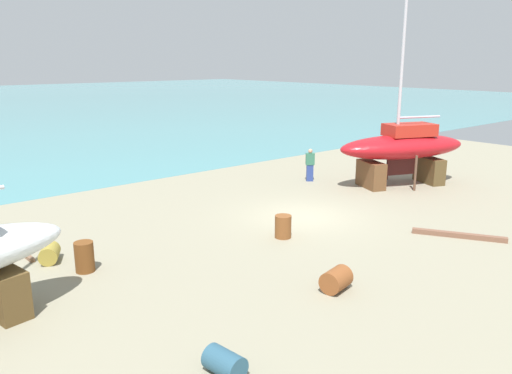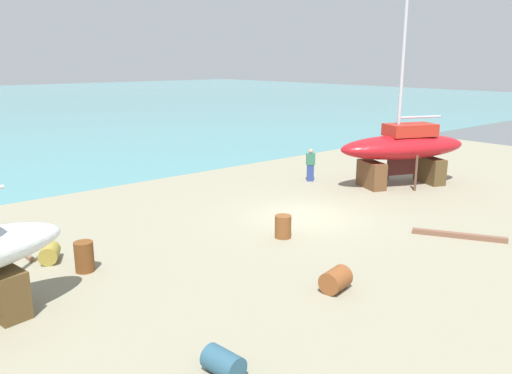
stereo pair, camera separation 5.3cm
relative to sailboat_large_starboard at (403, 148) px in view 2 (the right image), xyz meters
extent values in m
plane|color=gray|center=(-7.51, -2.91, -1.85)|extent=(47.62, 47.62, 0.00)
cube|color=brown|center=(-1.57, 0.65, -1.21)|extent=(1.32, 1.89, 1.29)
cube|color=brown|center=(1.53, -0.63, -1.21)|extent=(1.32, 1.89, 1.29)
cylinder|color=brown|center=(-0.49, -1.11, -1.00)|extent=(0.12, 0.12, 1.70)
cylinder|color=brown|center=(0.44, 1.13, -1.00)|extent=(0.12, 0.12, 1.70)
ellipsoid|color=red|center=(-0.02, 0.01, 0.08)|extent=(7.04, 4.59, 1.17)
cube|color=#441A18|center=(-0.02, 0.01, -0.92)|extent=(1.52, 0.69, 0.82)
cube|color=red|center=(0.29, -0.12, 0.90)|extent=(2.73, 2.14, 0.59)
cylinder|color=silver|center=(-0.33, 0.14, 4.65)|extent=(0.15, 0.15, 8.09)
cylinder|color=#BBB6CD|center=(0.75, -0.31, 1.51)|extent=(2.21, 1.00, 0.11)
cube|color=brown|center=(-18.84, -1.48, -1.25)|extent=(0.94, 1.62, 1.20)
cube|color=navy|center=(-2.86, 3.52, -1.43)|extent=(0.39, 0.37, 0.86)
cube|color=#336E55|center=(-2.86, 3.52, -0.70)|extent=(0.49, 0.46, 0.60)
sphere|color=tan|center=(-2.86, 3.52, -0.28)|extent=(0.22, 0.22, 0.22)
cylinder|color=brown|center=(-9.82, -1.86, -1.45)|extent=(0.78, 0.78, 0.80)
cylinder|color=#2B546B|center=(-16.24, -6.98, -1.59)|extent=(0.62, 0.88, 0.53)
cylinder|color=olive|center=(-16.85, 1.18, -1.57)|extent=(0.86, 0.95, 0.56)
cylinder|color=brown|center=(-11.64, -5.88, -1.54)|extent=(0.91, 0.77, 0.62)
cylinder|color=brown|center=(-16.30, -0.22, -1.40)|extent=(0.60, 0.60, 0.91)
cube|color=brown|center=(-5.11, -5.88, -1.77)|extent=(1.74, 2.83, 0.17)
cube|color=brown|center=(-17.30, 2.23, -1.80)|extent=(0.18, 1.52, 0.12)
camera|label=1|loc=(-21.53, -14.17, 4.22)|focal=35.74mm
camera|label=2|loc=(-21.49, -14.21, 4.22)|focal=35.74mm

